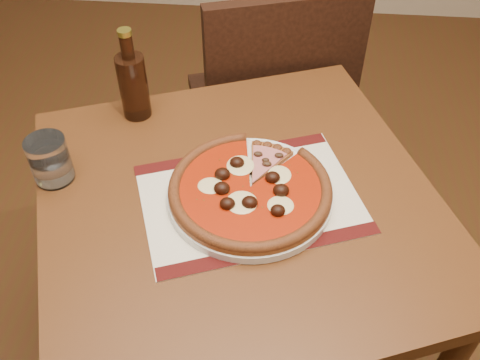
% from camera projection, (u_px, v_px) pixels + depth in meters
% --- Properties ---
extents(table, '(1.03, 1.03, 0.75)m').
position_uv_depth(table, '(239.00, 229.00, 1.17)').
color(table, brown).
rests_on(table, ground).
extents(chair_far, '(0.56, 0.56, 0.94)m').
position_uv_depth(chair_far, '(271.00, 103.00, 1.68)').
color(chair_far, black).
rests_on(chair_far, ground).
extents(placemat, '(0.51, 0.44, 0.00)m').
position_uv_depth(placemat, '(250.00, 198.00, 1.09)').
color(placemat, silver).
rests_on(placemat, table).
extents(plate, '(0.33, 0.33, 0.02)m').
position_uv_depth(plate, '(250.00, 195.00, 1.08)').
color(plate, white).
rests_on(plate, placemat).
extents(pizza, '(0.33, 0.33, 0.04)m').
position_uv_depth(pizza, '(250.00, 188.00, 1.07)').
color(pizza, '#A15D27').
rests_on(pizza, plate).
extents(ham_slice, '(0.09, 0.13, 0.02)m').
position_uv_depth(ham_slice, '(271.00, 164.00, 1.13)').
color(ham_slice, '#A15D27').
rests_on(ham_slice, plate).
extents(water_glass, '(0.09, 0.09, 0.10)m').
position_uv_depth(water_glass, '(50.00, 160.00, 1.10)').
color(water_glass, white).
rests_on(water_glass, table).
extents(bottle, '(0.07, 0.07, 0.22)m').
position_uv_depth(bottle, '(133.00, 83.00, 1.23)').
color(bottle, '#361A0D').
rests_on(bottle, table).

